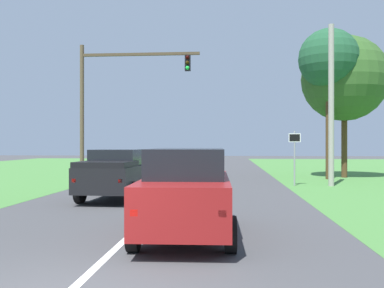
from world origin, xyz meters
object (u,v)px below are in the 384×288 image
(traffic_light, at_px, (111,91))
(extra_tree_1, at_px, (329,60))
(pickup_truck_lead, at_px, (119,173))
(keep_moving_sign, at_px, (295,151))
(oak_tree_right, at_px, (344,79))
(utility_pole_right, at_px, (331,105))
(red_suv_near, at_px, (187,190))

(traffic_light, bearing_deg, extra_tree_1, 7.36)
(pickup_truck_lead, distance_m, traffic_light, 9.76)
(pickup_truck_lead, distance_m, keep_moving_sign, 9.59)
(keep_moving_sign, bearing_deg, oak_tree_right, 55.35)
(traffic_light, relative_size, extra_tree_1, 0.88)
(keep_moving_sign, xyz_separation_m, utility_pole_right, (1.79, -0.09, 2.28))
(oak_tree_right, xyz_separation_m, extra_tree_1, (-1.29, -1.46, 0.93))
(pickup_truck_lead, distance_m, oak_tree_right, 17.11)
(traffic_light, height_order, keep_moving_sign, traffic_light)
(traffic_light, bearing_deg, oak_tree_right, 12.46)
(oak_tree_right, bearing_deg, traffic_light, -167.54)
(traffic_light, distance_m, extra_tree_1, 13.04)
(pickup_truck_lead, distance_m, utility_pole_right, 11.40)
(keep_moving_sign, distance_m, oak_tree_right, 8.23)
(red_suv_near, bearing_deg, extra_tree_1, 67.26)
(pickup_truck_lead, relative_size, utility_pole_right, 0.65)
(keep_moving_sign, relative_size, utility_pole_right, 0.34)
(traffic_light, distance_m, oak_tree_right, 14.45)
(oak_tree_right, height_order, utility_pole_right, oak_tree_right)
(red_suv_near, height_order, pickup_truck_lead, red_suv_near)
(red_suv_near, distance_m, extra_tree_1, 19.01)
(keep_moving_sign, bearing_deg, pickup_truck_lead, -142.37)
(red_suv_near, height_order, traffic_light, traffic_light)
(oak_tree_right, relative_size, extra_tree_1, 0.99)
(keep_moving_sign, distance_m, extra_tree_1, 7.34)
(pickup_truck_lead, xyz_separation_m, extra_tree_1, (10.22, 10.08, 6.16))
(pickup_truck_lead, bearing_deg, traffic_light, 106.98)
(oak_tree_right, bearing_deg, pickup_truck_lead, -134.93)
(red_suv_near, relative_size, oak_tree_right, 0.54)
(oak_tree_right, distance_m, extra_tree_1, 2.16)
(red_suv_near, bearing_deg, traffic_light, 111.28)
(pickup_truck_lead, relative_size, keep_moving_sign, 1.89)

